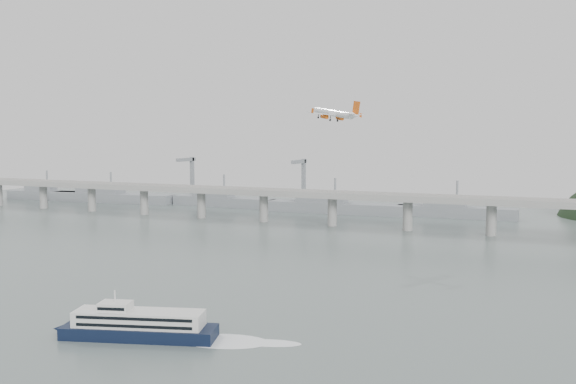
% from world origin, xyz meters
% --- Properties ---
extents(ground, '(900.00, 900.00, 0.00)m').
position_xyz_m(ground, '(0.00, 0.00, 0.00)').
color(ground, '#566361').
rests_on(ground, ground).
extents(bridge, '(800.00, 22.00, 23.90)m').
position_xyz_m(bridge, '(-1.15, 200.00, 17.65)').
color(bridge, gray).
rests_on(bridge, ground).
extents(distant_fleet, '(453.00, 60.90, 40.00)m').
position_xyz_m(distant_fleet, '(-155.36, 265.08, 6.22)').
color(distant_fleet, slate).
rests_on(distant_fleet, ground).
extents(ferry, '(73.46, 28.75, 14.18)m').
position_xyz_m(ferry, '(-9.51, -34.57, 3.84)').
color(ferry, black).
rests_on(ferry, ground).
extents(airliner, '(31.06, 29.18, 9.39)m').
position_xyz_m(airliner, '(5.53, 98.82, 70.08)').
color(airliner, white).
rests_on(airliner, ground).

